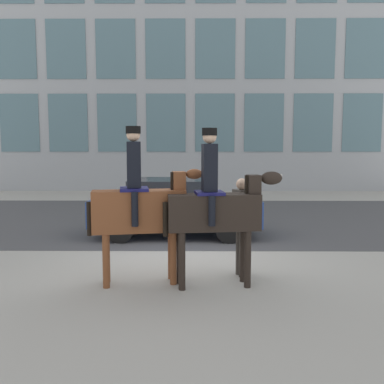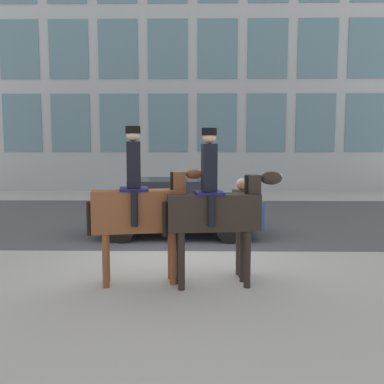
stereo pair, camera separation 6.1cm
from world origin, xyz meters
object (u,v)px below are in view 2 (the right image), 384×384
Objects in this scene: mounted_horse_companion at (216,207)px; street_car_near_lane at (176,206)px; mounted_horse_lead at (140,206)px; pedestrian_bystander at (241,219)px.

mounted_horse_companion is 3.99m from street_car_near_lane.
street_car_near_lane is at bearing 95.29° from mounted_horse_companion.
pedestrian_bystander is (1.69, 0.41, -0.28)m from mounted_horse_lead.
street_car_near_lane is (-0.85, 3.87, -0.54)m from mounted_horse_companion.
mounted_horse_companion is at bearing -15.26° from mounted_horse_lead.
mounted_horse_lead is 0.63× the size of street_car_near_lane.
pedestrian_bystander is (0.46, 0.52, -0.29)m from mounted_horse_companion.
mounted_horse_companion is (1.23, -0.12, 0.01)m from mounted_horse_lead.
mounted_horse_companion is at bearing -77.67° from street_car_near_lane.
street_car_near_lane is at bearing -82.47° from pedestrian_bystander.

